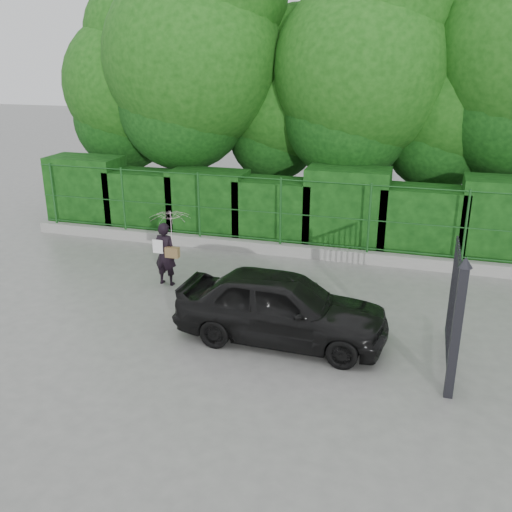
# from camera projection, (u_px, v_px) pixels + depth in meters

# --- Properties ---
(ground) EXTENTS (80.00, 80.00, 0.00)m
(ground) POSITION_uv_depth(u_px,v_px,m) (205.00, 326.00, 11.39)
(ground) COLOR gray
(kerb) EXTENTS (14.00, 0.25, 0.30)m
(kerb) POSITION_uv_depth(u_px,v_px,m) (266.00, 248.00, 15.39)
(kerb) COLOR #9E9E99
(kerb) RESTS_ON ground
(fence) EXTENTS (14.13, 0.06, 1.80)m
(fence) POSITION_uv_depth(u_px,v_px,m) (274.00, 211.00, 14.97)
(fence) COLOR #194E1C
(fence) RESTS_ON kerb
(hedge) EXTENTS (14.20, 1.20, 2.25)m
(hedge) POSITION_uv_depth(u_px,v_px,m) (278.00, 208.00, 15.98)
(hedge) COLOR black
(hedge) RESTS_ON ground
(trees) EXTENTS (17.10, 6.15, 8.08)m
(trees) POSITION_uv_depth(u_px,v_px,m) (334.00, 71.00, 16.48)
(trees) COLOR black
(trees) RESTS_ON ground
(gate) EXTENTS (0.22, 2.33, 2.36)m
(gate) POSITION_uv_depth(u_px,v_px,m) (456.00, 316.00, 9.10)
(gate) COLOR #24242A
(gate) RESTS_ON ground
(woman) EXTENTS (0.94, 0.96, 1.78)m
(woman) POSITION_uv_depth(u_px,v_px,m) (169.00, 236.00, 13.02)
(woman) COLOR black
(woman) RESTS_ON ground
(car) EXTENTS (4.02, 1.73, 1.35)m
(car) POSITION_uv_depth(u_px,v_px,m) (281.00, 306.00, 10.65)
(car) COLOR black
(car) RESTS_ON ground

